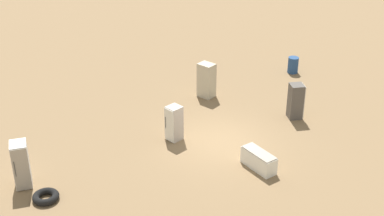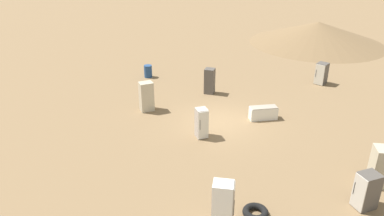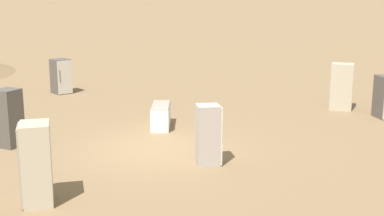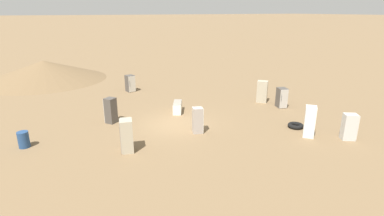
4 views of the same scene
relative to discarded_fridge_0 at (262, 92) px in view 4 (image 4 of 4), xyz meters
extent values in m
plane|color=brown|center=(8.20, 1.47, -0.86)|extent=(1000.00, 1000.00, 0.00)
cone|color=brown|center=(15.33, -16.56, 0.15)|extent=(12.53, 12.53, 2.04)
cube|color=#B2A88E|center=(0.01, 0.01, 0.00)|extent=(0.96, 0.96, 1.73)
cube|color=gray|center=(-0.20, -0.20, 0.00)|extent=(0.57, 0.57, 1.66)
cylinder|color=#2D2D2D|center=(-0.42, -0.03, 0.09)|extent=(0.02, 0.02, 0.61)
cube|color=#4C4742|center=(11.75, -0.66, -0.03)|extent=(0.84, 0.84, 1.66)
cube|color=beige|center=(11.94, -0.92, -0.03)|extent=(0.50, 0.38, 1.60)
cylinder|color=#2D2D2D|center=(11.79, -1.07, 0.05)|extent=(0.02, 0.02, 0.58)
cube|color=white|center=(1.96, 6.68, 0.04)|extent=(0.92, 0.92, 1.81)
cube|color=gray|center=(1.69, 6.42, 0.04)|extent=(0.42, 0.44, 1.74)
cylinder|color=#2D2D2D|center=(1.53, 6.55, 0.13)|extent=(0.02, 0.02, 0.63)
cube|color=silver|center=(7.03, -0.70, -0.51)|extent=(1.21, 1.62, 0.70)
cube|color=gray|center=(7.03, -0.70, -0.14)|extent=(1.16, 1.56, 0.04)
cube|color=silver|center=(0.29, 7.99, -0.11)|extent=(0.89, 0.84, 1.51)
cube|color=beige|center=(-0.03, 8.18, -0.11)|extent=(0.31, 0.48, 1.45)
cylinder|color=#2D2D2D|center=(0.04, 8.36, -0.03)|extent=(0.02, 0.02, 0.53)
cube|color=#4C4742|center=(8.51, -7.94, -0.13)|extent=(0.82, 0.85, 1.48)
cube|color=beige|center=(8.42, -7.57, -0.13)|extent=(0.64, 0.18, 1.42)
cylinder|color=#2D2D2D|center=(8.65, -7.48, -0.05)|extent=(0.02, 0.02, 0.52)
cube|color=#A89E93|center=(7.49, 3.31, -0.09)|extent=(0.71, 0.70, 1.56)
cube|color=silver|center=(7.20, 3.40, -0.09)|extent=(0.20, 0.52, 1.50)
cylinder|color=#2D2D2D|center=(7.23, 3.60, -0.01)|extent=(0.02, 0.02, 0.55)
cube|color=#B2A88E|center=(11.90, 3.94, 0.01)|extent=(0.75, 0.88, 1.74)
cube|color=gray|center=(12.20, 3.87, 0.01)|extent=(0.21, 0.72, 1.67)
cylinder|color=#2D2D2D|center=(12.17, 3.60, 0.09)|extent=(0.02, 0.02, 0.61)
cube|color=#4C4742|center=(-0.49, 1.69, -0.13)|extent=(0.81, 0.88, 1.48)
cube|color=#BCB7AD|center=(-0.38, 2.07, -0.13)|extent=(0.60, 0.21, 1.42)
cylinder|color=#2D2D2D|center=(-0.16, 2.04, -0.05)|extent=(0.02, 0.02, 0.52)
torus|color=black|center=(1.62, 5.35, -0.74)|extent=(0.96, 0.96, 0.26)
cylinder|color=navy|center=(16.74, 1.01, -0.42)|extent=(0.57, 0.57, 0.89)
camera|label=1|loc=(-9.80, -6.44, 10.88)|focal=50.00mm
camera|label=2|loc=(-5.71, 13.68, 8.55)|focal=35.00mm
camera|label=3|loc=(13.85, 14.80, 3.57)|focal=50.00mm
camera|label=4|loc=(15.18, 18.10, 6.13)|focal=28.00mm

